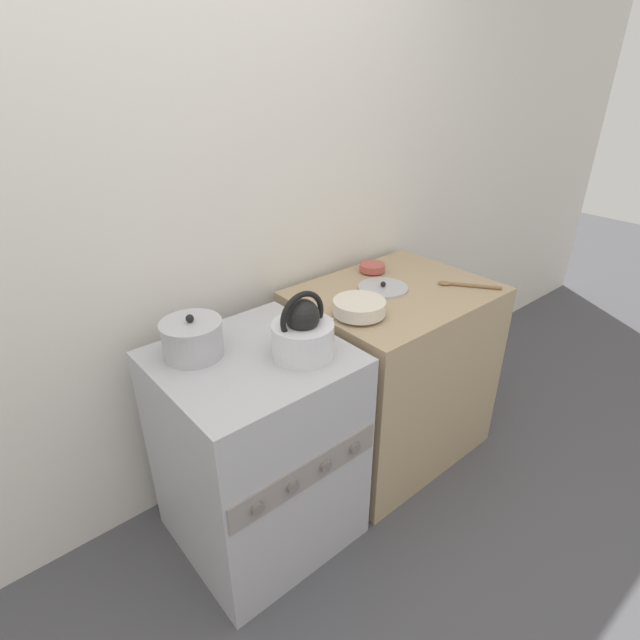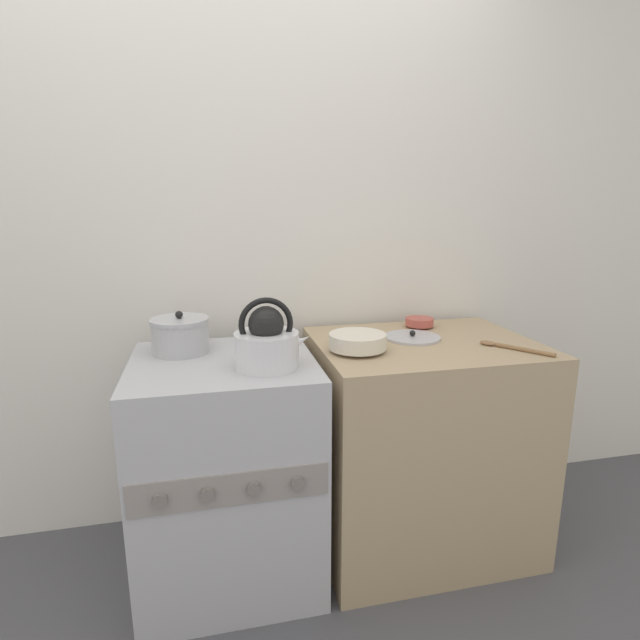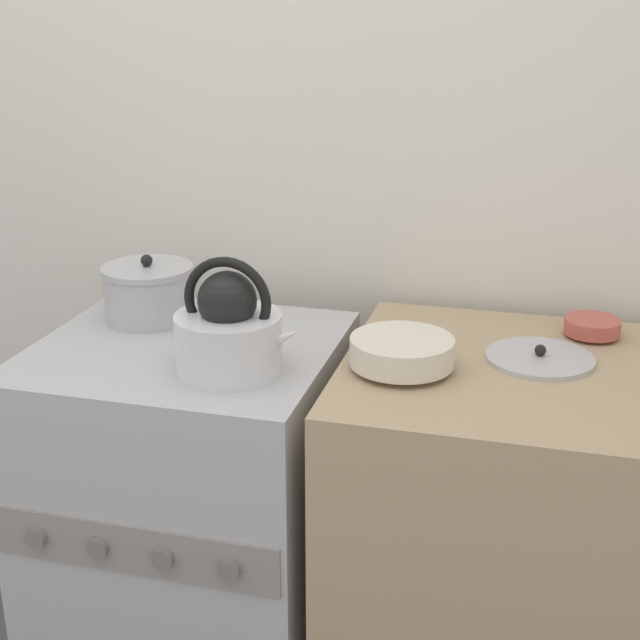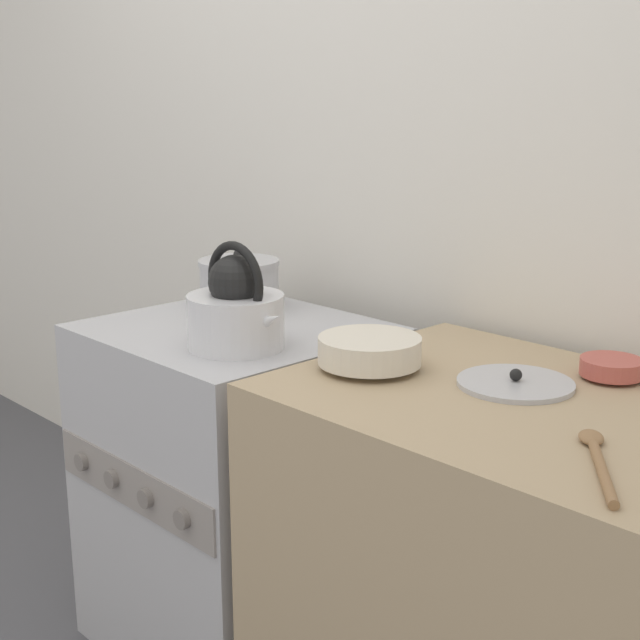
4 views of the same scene
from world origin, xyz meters
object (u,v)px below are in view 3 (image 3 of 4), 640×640
(cooking_pot, at_px, (149,292))
(enamel_bowl, at_px, (402,352))
(loose_pot_lid, at_px, (540,358))
(kettle, at_px, (230,331))
(stove, at_px, (194,513))
(small_ceramic_bowl, at_px, (592,326))

(cooking_pot, relative_size, enamel_bowl, 1.02)
(cooking_pot, bearing_deg, loose_pot_lid, -3.49)
(kettle, height_order, loose_pot_lid, kettle)
(stove, height_order, small_ceramic_bowl, small_ceramic_bowl)
(stove, relative_size, small_ceramic_bowl, 7.02)
(small_ceramic_bowl, bearing_deg, loose_pot_lid, -121.73)
(stove, distance_m, kettle, 0.55)
(enamel_bowl, relative_size, loose_pot_lid, 0.94)
(kettle, xyz_separation_m, small_ceramic_bowl, (0.71, 0.36, -0.05))
(kettle, distance_m, enamel_bowl, 0.35)
(stove, bearing_deg, cooking_pot, 136.95)
(kettle, relative_size, enamel_bowl, 1.27)
(small_ceramic_bowl, height_order, loose_pot_lid, small_ceramic_bowl)
(stove, height_order, loose_pot_lid, loose_pot_lid)
(small_ceramic_bowl, bearing_deg, enamel_bowl, -142.02)
(kettle, bearing_deg, small_ceramic_bowl, 26.92)
(cooking_pot, distance_m, enamel_bowl, 0.66)
(enamel_bowl, bearing_deg, kettle, -168.30)
(kettle, relative_size, small_ceramic_bowl, 2.19)
(stove, distance_m, enamel_bowl, 0.68)
(stove, distance_m, loose_pot_lid, 0.88)
(enamel_bowl, bearing_deg, stove, 175.34)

